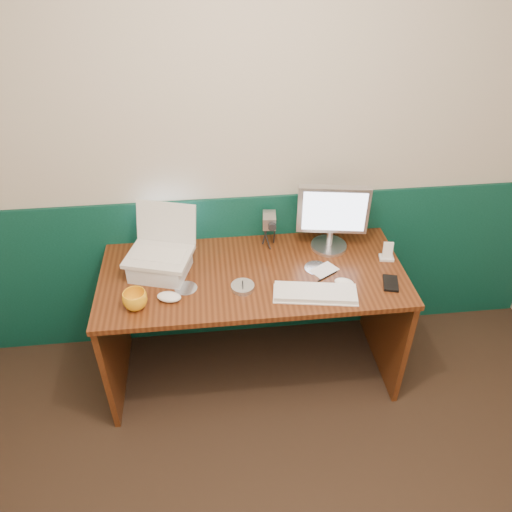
{
  "coord_description": "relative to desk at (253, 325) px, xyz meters",
  "views": [
    {
      "loc": [
        -0.32,
        -0.66,
        2.37
      ],
      "look_at": [
        -0.11,
        1.23,
        0.97
      ],
      "focal_mm": 35.0,
      "sensor_mm": 36.0,
      "label": 1
    }
  ],
  "objects": [
    {
      "name": "mug",
      "position": [
        -0.59,
        -0.2,
        0.42
      ],
      "size": [
        0.15,
        0.15,
        0.09
      ],
      "primitive_type": "imported",
      "rotation": [
        0.0,
        0.0,
        0.36
      ],
      "color": "orange",
      "rests_on": "desk"
    },
    {
      "name": "wainscot",
      "position": [
        0.11,
        0.36,
        0.12
      ],
      "size": [
        3.48,
        0.02,
        1.0
      ],
      "primitive_type": "cube",
      "color": "#072E23",
      "rests_on": "ground"
    },
    {
      "name": "pda",
      "position": [
        0.69,
        -0.17,
        0.38
      ],
      "size": [
        0.1,
        0.14,
        0.01
      ],
      "primitive_type": "cube",
      "rotation": [
        0.0,
        0.0,
        -0.26
      ],
      "color": "black",
      "rests_on": "desk"
    },
    {
      "name": "laptop_riser",
      "position": [
        -0.48,
        0.05,
        0.42
      ],
      "size": [
        0.33,
        0.31,
        0.1
      ],
      "primitive_type": "cube",
      "rotation": [
        0.0,
        0.0,
        -0.29
      ],
      "color": "silver",
      "rests_on": "desk"
    },
    {
      "name": "laptop",
      "position": [
        -0.48,
        0.05,
        0.6
      ],
      "size": [
        0.38,
        0.33,
        0.27
      ],
      "primitive_type": null,
      "rotation": [
        0.0,
        0.0,
        -0.29
      ],
      "color": "silver",
      "rests_on": "laptop_riser"
    },
    {
      "name": "mouse_left",
      "position": [
        -0.43,
        -0.17,
        0.4
      ],
      "size": [
        0.14,
        0.1,
        0.04
      ],
      "primitive_type": "ellipsoid",
      "rotation": [
        0.0,
        0.0,
        -0.27
      ],
      "color": "white",
      "rests_on": "desk"
    },
    {
      "name": "desk",
      "position": [
        0.0,
        0.0,
        0.0
      ],
      "size": [
        1.6,
        0.7,
        0.75
      ],
      "primitive_type": "cube",
      "color": "#3D1A0B",
      "rests_on": "ground"
    },
    {
      "name": "camcorder",
      "position": [
        0.12,
        0.24,
        0.46
      ],
      "size": [
        0.09,
        0.13,
        0.18
      ],
      "primitive_type": null,
      "rotation": [
        0.0,
        0.0,
        -0.11
      ],
      "color": "#ACACB1",
      "rests_on": "desk"
    },
    {
      "name": "cd_loose_a",
      "position": [
        -0.35,
        -0.09,
        0.38
      ],
      "size": [
        0.11,
        0.11,
        0.0
      ],
      "primitive_type": "cylinder",
      "color": "#AEB3BE",
      "rests_on": "desk"
    },
    {
      "name": "dock",
      "position": [
        0.74,
        0.04,
        0.38
      ],
      "size": [
        0.09,
        0.07,
        0.01
      ],
      "primitive_type": "cube",
      "rotation": [
        0.0,
        0.0,
        -0.17
      ],
      "color": "silver",
      "rests_on": "desk"
    },
    {
      "name": "keyboard",
      "position": [
        0.29,
        -0.21,
        0.39
      ],
      "size": [
        0.42,
        0.2,
        0.02
      ],
      "primitive_type": "cube",
      "rotation": [
        0.0,
        0.0,
        -0.17
      ],
      "color": "white",
      "rests_on": "desk"
    },
    {
      "name": "monitor",
      "position": [
        0.45,
        0.19,
        0.56
      ],
      "size": [
        0.39,
        0.17,
        0.38
      ],
      "primitive_type": null,
      "rotation": [
        0.0,
        0.0,
        -0.17
      ],
      "color": "silver",
      "rests_on": "desk"
    },
    {
      "name": "cd_loose_b",
      "position": [
        0.34,
        0.01,
        0.38
      ],
      "size": [
        0.12,
        0.12,
        0.0
      ],
      "primitive_type": "cylinder",
      "color": "silver",
      "rests_on": "desk"
    },
    {
      "name": "mouse_right",
      "position": [
        0.45,
        -0.15,
        0.39
      ],
      "size": [
        0.12,
        0.1,
        0.03
      ],
      "primitive_type": "ellipsoid",
      "rotation": [
        0.0,
        0.0,
        -0.43
      ],
      "color": "white",
      "rests_on": "desk"
    },
    {
      "name": "pen",
      "position": [
        0.38,
        -0.08,
        0.38
      ],
      "size": [
        0.12,
        0.08,
        0.01
      ],
      "primitive_type": "cylinder",
      "rotation": [
        0.0,
        1.57,
        0.55
      ],
      "color": "black",
      "rests_on": "desk"
    },
    {
      "name": "papers",
      "position": [
        0.38,
        -0.02,
        0.38
      ],
      "size": [
        0.16,
        0.15,
        0.0
      ],
      "primitive_type": "cube",
      "rotation": [
        0.0,
        0.0,
        0.56
      ],
      "color": "silver",
      "rests_on": "desk"
    },
    {
      "name": "back_wall",
      "position": [
        0.11,
        0.37,
        0.88
      ],
      "size": [
        3.5,
        0.04,
        2.5
      ],
      "primitive_type": "cube",
      "color": "#C0B5A2",
      "rests_on": "ground"
    },
    {
      "name": "cd_spindle",
      "position": [
        -0.06,
        -0.12,
        0.39
      ],
      "size": [
        0.12,
        0.12,
        0.02
      ],
      "primitive_type": "cylinder",
      "color": "silver",
      "rests_on": "desk"
    },
    {
      "name": "music_player",
      "position": [
        0.74,
        0.04,
        0.43
      ],
      "size": [
        0.06,
        0.03,
        0.09
      ],
      "primitive_type": "cube",
      "rotation": [
        -0.17,
        0.0,
        -0.17
      ],
      "color": "white",
      "rests_on": "dock"
    }
  ]
}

